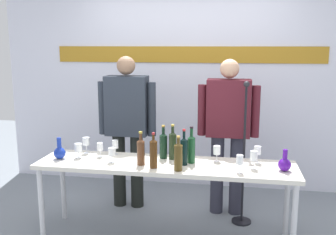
% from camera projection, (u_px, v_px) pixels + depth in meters
% --- Properties ---
extents(back_wall, '(4.79, 0.11, 3.00)m').
position_uv_depth(back_wall, '(187.00, 69.00, 4.88)').
color(back_wall, white).
rests_on(back_wall, ground).
extents(display_table, '(2.37, 0.56, 0.74)m').
position_uv_depth(display_table, '(165.00, 170.00, 3.55)').
color(display_table, silver).
rests_on(display_table, ground).
extents(decanter_blue_left, '(0.11, 0.11, 0.21)m').
position_uv_depth(decanter_blue_left, '(60.00, 152.00, 3.65)').
color(decanter_blue_left, '#17309D').
rests_on(decanter_blue_left, display_table).
extents(decanter_blue_right, '(0.11, 0.11, 0.19)m').
position_uv_depth(decanter_blue_right, '(285.00, 164.00, 3.31)').
color(decanter_blue_right, '#4C1396').
rests_on(decanter_blue_right, display_table).
extents(presenter_left, '(0.65, 0.22, 1.69)m').
position_uv_depth(presenter_left, '(127.00, 122.00, 4.24)').
color(presenter_left, black).
rests_on(presenter_left, ground).
extents(presenter_right, '(0.64, 0.22, 1.67)m').
position_uv_depth(presenter_right, '(228.00, 127.00, 4.05)').
color(presenter_right, '#2F2F3D').
rests_on(presenter_right, ground).
extents(wine_bottle_0, '(0.07, 0.07, 0.34)m').
position_uv_depth(wine_bottle_0, '(191.00, 148.00, 3.52)').
color(wine_bottle_0, '#134221').
rests_on(wine_bottle_0, display_table).
extents(wine_bottle_1, '(0.07, 0.07, 0.31)m').
position_uv_depth(wine_bottle_1, '(141.00, 151.00, 3.46)').
color(wine_bottle_1, '#56321D').
rests_on(wine_bottle_1, display_table).
extents(wine_bottle_2, '(0.07, 0.07, 0.32)m').
position_uv_depth(wine_bottle_2, '(163.00, 144.00, 3.67)').
color(wine_bottle_2, black).
rests_on(wine_bottle_2, display_table).
extents(wine_bottle_3, '(0.07, 0.07, 0.33)m').
position_uv_depth(wine_bottle_3, '(173.00, 144.00, 3.64)').
color(wine_bottle_3, '#212F18').
rests_on(wine_bottle_3, display_table).
extents(wine_bottle_4, '(0.07, 0.07, 0.31)m').
position_uv_depth(wine_bottle_4, '(178.00, 155.00, 3.31)').
color(wine_bottle_4, '#493714').
rests_on(wine_bottle_4, display_table).
extents(wine_bottle_5, '(0.07, 0.07, 0.33)m').
position_uv_depth(wine_bottle_5, '(184.00, 150.00, 3.46)').
color(wine_bottle_5, black).
rests_on(wine_bottle_5, display_table).
extents(wine_bottle_6, '(0.07, 0.07, 0.32)m').
position_uv_depth(wine_bottle_6, '(153.00, 153.00, 3.38)').
color(wine_bottle_6, '#42260C').
rests_on(wine_bottle_6, display_table).
extents(wine_glass_left_0, '(0.07, 0.07, 0.14)m').
position_uv_depth(wine_glass_left_0, '(78.00, 148.00, 3.69)').
color(wine_glass_left_0, white).
rests_on(wine_glass_left_0, display_table).
extents(wine_glass_left_1, '(0.07, 0.07, 0.16)m').
position_uv_depth(wine_glass_left_1, '(86.00, 142.00, 3.84)').
color(wine_glass_left_1, white).
rests_on(wine_glass_left_1, display_table).
extents(wine_glass_left_2, '(0.06, 0.06, 0.14)m').
position_uv_depth(wine_glass_left_2, '(100.00, 147.00, 3.72)').
color(wine_glass_left_2, white).
rests_on(wine_glass_left_2, display_table).
extents(wine_glass_left_3, '(0.07, 0.07, 0.14)m').
position_uv_depth(wine_glass_left_3, '(112.00, 152.00, 3.54)').
color(wine_glass_left_3, white).
rests_on(wine_glass_left_3, display_table).
extents(wine_glass_left_4, '(0.06, 0.06, 0.15)m').
position_uv_depth(wine_glass_left_4, '(115.00, 144.00, 3.80)').
color(wine_glass_left_4, white).
rests_on(wine_glass_left_4, display_table).
extents(wine_glass_right_0, '(0.06, 0.06, 0.16)m').
position_uv_depth(wine_glass_right_0, '(258.00, 151.00, 3.52)').
color(wine_glass_right_0, white).
rests_on(wine_glass_right_0, display_table).
extents(wine_glass_right_1, '(0.07, 0.07, 0.15)m').
position_uv_depth(wine_glass_right_1, '(217.00, 150.00, 3.57)').
color(wine_glass_right_1, white).
rests_on(wine_glass_right_1, display_table).
extents(wine_glass_right_2, '(0.06, 0.06, 0.16)m').
position_uv_depth(wine_glass_right_2, '(254.00, 156.00, 3.36)').
color(wine_glass_right_2, white).
rests_on(wine_glass_right_2, display_table).
extents(wine_glass_right_3, '(0.06, 0.06, 0.15)m').
position_uv_depth(wine_glass_right_3, '(240.00, 160.00, 3.25)').
color(wine_glass_right_3, white).
rests_on(wine_glass_right_3, display_table).
extents(microphone_stand, '(0.20, 0.20, 1.46)m').
position_uv_depth(microphone_stand, '(243.00, 178.00, 3.91)').
color(microphone_stand, black).
rests_on(microphone_stand, ground).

